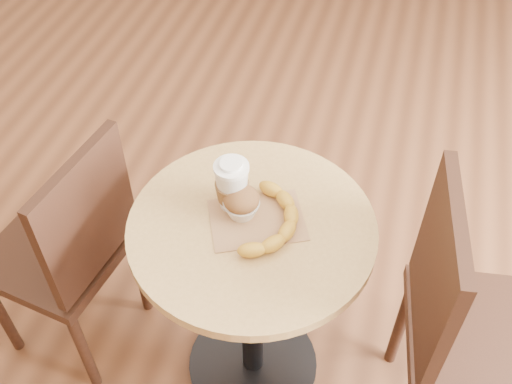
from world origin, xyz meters
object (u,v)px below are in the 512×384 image
at_px(chair_left, 69,248).
at_px(muffin, 241,203).
at_px(cafe_table, 252,279).
at_px(chair_right, 466,327).
at_px(coffee_cup, 232,187).
at_px(banana, 275,221).

height_order(chair_left, muffin, chair_left).
bearing_deg(chair_left, cafe_table, 101.31).
height_order(chair_right, coffee_cup, chair_right).
distance_m(chair_left, banana, 0.69).
distance_m(chair_right, banana, 0.59).
relative_size(coffee_cup, muffin, 1.58).
height_order(chair_right, muffin, chair_right).
relative_size(cafe_table, chair_left, 0.85).
distance_m(cafe_table, muffin, 0.29).
bearing_deg(chair_right, banana, 80.21).
bearing_deg(banana, chair_left, -173.82).
distance_m(coffee_cup, muffin, 0.05).
relative_size(chair_left, banana, 3.12).
bearing_deg(muffin, coffee_cup, 140.04).
bearing_deg(chair_left, banana, 101.87).
relative_size(chair_right, banana, 3.39).
height_order(coffee_cup, muffin, coffee_cup).
height_order(chair_right, banana, chair_right).
height_order(cafe_table, chair_right, chair_right).
distance_m(chair_right, coffee_cup, 0.72).
bearing_deg(banana, muffin, 172.80).
distance_m(chair_left, chair_right, 1.16).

